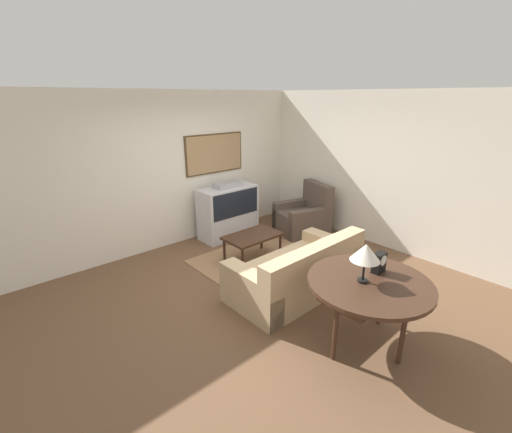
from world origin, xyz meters
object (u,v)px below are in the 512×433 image
object	(u,v)px
couch	(297,273)
mantel_clock	(379,263)
coffee_table	(253,238)
tv	(228,211)
console_table	(369,286)
table_lamp	(366,253)
armchair	(304,217)

from	to	relation	value
couch	mantel_clock	distance (m)	1.30
couch	coffee_table	size ratio (longest dim) A/B	2.04
tv	mantel_clock	xyz separation A→B (m)	(-0.52, -3.40, 0.39)
mantel_clock	console_table	bearing A→B (deg)	-168.65
console_table	table_lamp	bearing A→B (deg)	144.07
armchair	console_table	bearing A→B (deg)	-20.22
couch	tv	bearing A→B (deg)	-103.34
tv	couch	world-z (taller)	tv
couch	mantel_clock	world-z (taller)	mantel_clock
couch	armchair	bearing A→B (deg)	-141.56
couch	table_lamp	xyz separation A→B (m)	(-0.31, -1.15, 0.81)
tv	armchair	bearing A→B (deg)	-32.94
tv	armchair	world-z (taller)	tv
couch	armchair	xyz separation A→B (m)	(1.78, 1.43, 0.02)
tv	table_lamp	size ratio (longest dim) A/B	2.67
coffee_table	armchair	bearing A→B (deg)	10.30
mantel_clock	tv	bearing A→B (deg)	81.31
coffee_table	table_lamp	distance (m)	2.44
table_lamp	tv	bearing A→B (deg)	76.31
tv	mantel_clock	world-z (taller)	tv
coffee_table	console_table	size ratio (longest dim) A/B	0.71
mantel_clock	table_lamp	bearing A→B (deg)	179.78
coffee_table	table_lamp	size ratio (longest dim) A/B	2.17
armchair	console_table	world-z (taller)	armchair
table_lamp	armchair	bearing A→B (deg)	50.98
couch	table_lamp	world-z (taller)	table_lamp
table_lamp	mantel_clock	size ratio (longest dim) A/B	1.86
console_table	coffee_table	bearing A→B (deg)	79.95
couch	armchair	world-z (taller)	armchair
table_lamp	mantel_clock	bearing A→B (deg)	-0.22
coffee_table	console_table	bearing A→B (deg)	-100.05
couch	mantel_clock	bearing A→B (deg)	89.65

